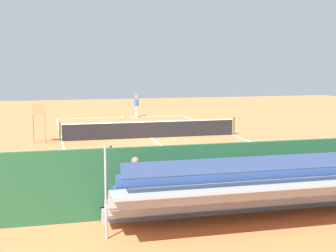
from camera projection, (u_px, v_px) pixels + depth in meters
The scene contains 12 objects.
ground_plane at pixel (151, 138), 27.98m from camera, with size 60.00×60.00×0.00m, color #D17542.
court_line_markings at pixel (151, 138), 28.02m from camera, with size 10.10×22.20×0.01m.
tennis_net at pixel (151, 129), 27.92m from camera, with size 10.30×0.10×1.07m.
backdrop_wall at pixel (252, 175), 14.40m from camera, with size 18.00×0.16×2.00m, color #235633.
bleacher_stand at pixel (276, 189), 13.14m from camera, with size 9.06×2.40×2.48m.
umpire_chair at pixel (39, 119), 26.01m from camera, with size 0.67×0.67×2.14m.
courtside_bench at pixel (316, 179), 15.80m from camera, with size 1.80×0.40×0.93m.
equipment_bag at pixel (270, 195), 15.31m from camera, with size 0.90×0.36×0.36m, color #334C8C.
tennis_player at pixel (136, 104), 38.53m from camera, with size 0.37×0.53×1.93m.
tennis_racket at pixel (123, 117), 38.72m from camera, with size 0.57×0.43×0.03m.
tennis_ball_near at pixel (123, 118), 37.50m from camera, with size 0.07×0.07×0.07m, color #CCDB33.
line_judge at pixel (108, 177), 14.06m from camera, with size 0.42×0.55×1.93m.
Camera 1 is at (5.89, 27.04, 4.32)m, focal length 52.09 mm.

